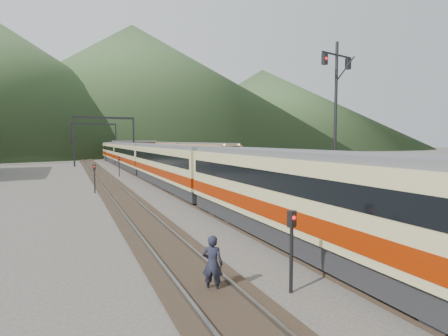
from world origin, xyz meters
name	(u,v)px	position (x,y,z in m)	size (l,w,h in m)	color
ground	(366,275)	(0.00, 0.00, 0.00)	(400.00, 400.00, 0.00)	#47423D
track_main	(139,172)	(0.00, 40.00, 0.07)	(2.60, 200.00, 0.23)	black
track_far	(98,173)	(-5.00, 40.00, 0.07)	(2.60, 200.00, 0.23)	black
track_second	(221,169)	(11.50, 40.00, 0.07)	(2.60, 200.00, 0.23)	black
platform	(185,168)	(5.60, 38.00, 0.50)	(8.00, 100.00, 1.00)	gray
gantry_near	(104,131)	(-2.85, 55.00, 5.59)	(9.55, 0.25, 8.00)	black
gantry_far	(94,134)	(-2.85, 80.00, 5.59)	(9.55, 0.25, 8.00)	black
station_shed	(134,147)	(5.60, 78.00, 2.57)	(9.40, 4.40, 3.10)	brown
hill_b	(133,86)	(30.00, 230.00, 37.50)	(220.00, 220.00, 75.00)	#364F2A
hill_c	(262,108)	(110.00, 210.00, 25.00)	(160.00, 160.00, 50.00)	#364F2A
main_train	(149,159)	(0.00, 33.50, 2.07)	(3.01, 82.47, 3.67)	tan
second_train	(171,150)	(11.50, 67.34, 2.08)	(3.03, 62.03, 3.69)	orange
signal_mast	(336,108)	(3.19, 5.51, 5.67)	(2.14, 0.72, 7.71)	black
short_signal_a	(292,240)	(-2.88, -0.24, 1.46)	(0.26, 0.23, 2.27)	black
short_signal_b	(119,164)	(-3.04, 35.37, 1.46)	(0.25, 0.20, 2.27)	black
short_signal_c	(94,175)	(-6.53, 22.28, 1.46)	(0.25, 0.20, 2.27)	black
worker	(212,264)	(-4.85, 0.62, 0.80)	(0.58, 0.38, 1.60)	black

